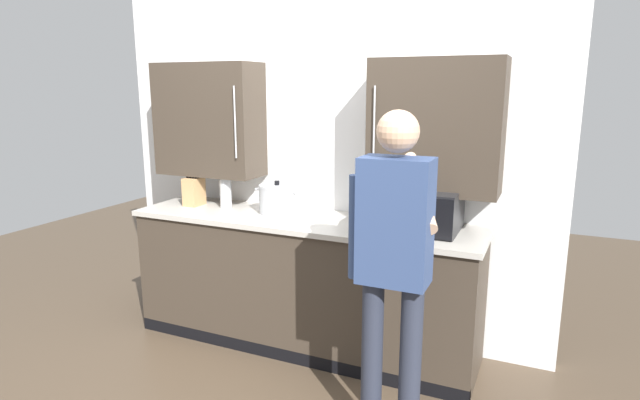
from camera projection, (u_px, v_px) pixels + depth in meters
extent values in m
plane|color=#4C3D2D|center=(251.00, 395.00, 3.11)|extent=(9.30, 9.30, 0.00)
cube|color=white|center=(324.00, 140.00, 3.77)|extent=(3.32, 0.10, 2.86)
cube|color=#3D3328|center=(209.00, 120.00, 3.89)|extent=(0.80, 0.32, 0.83)
cylinder|color=#B7BABF|center=(235.00, 122.00, 3.60)|extent=(0.01, 0.01, 0.50)
cube|color=#3D3328|center=(436.00, 127.00, 3.21)|extent=(0.80, 0.32, 0.83)
cylinder|color=#B7BABF|center=(374.00, 127.00, 3.20)|extent=(0.01, 0.01, 0.50)
cube|color=#3D3328|center=(303.00, 284.00, 3.66)|extent=(2.41, 0.59, 0.89)
cube|color=#BCB7AD|center=(303.00, 221.00, 3.56)|extent=(2.45, 0.63, 0.03)
cube|color=black|center=(286.00, 354.00, 3.50)|extent=(2.41, 0.04, 0.09)
cube|color=black|center=(415.00, 209.00, 3.26)|extent=(0.55, 0.40, 0.26)
cube|color=beige|center=(403.00, 208.00, 3.29)|extent=(0.35, 0.34, 0.21)
cube|color=black|center=(440.00, 219.00, 3.00)|extent=(0.15, 0.01, 0.24)
cube|color=black|center=(360.00, 219.00, 3.00)|extent=(0.12, 0.39, 0.24)
cylinder|color=#B7BABF|center=(226.00, 190.00, 3.85)|extent=(0.09, 0.09, 0.26)
cylinder|color=#B7BABF|center=(225.00, 171.00, 3.82)|extent=(0.09, 0.09, 0.03)
cube|color=tan|center=(194.00, 192.00, 3.93)|extent=(0.11, 0.15, 0.21)
cylinder|color=black|center=(187.00, 173.00, 3.89)|extent=(0.02, 0.02, 0.08)
cylinder|color=black|center=(190.00, 175.00, 3.89)|extent=(0.02, 0.02, 0.05)
cylinder|color=black|center=(192.00, 173.00, 3.87)|extent=(0.02, 0.02, 0.08)
cylinder|color=black|center=(195.00, 173.00, 3.86)|extent=(0.02, 0.02, 0.08)
cylinder|color=#B7BABF|center=(277.00, 200.00, 3.69)|extent=(0.25, 0.25, 0.19)
cylinder|color=#B7BABF|center=(277.00, 186.00, 3.66)|extent=(0.26, 0.26, 0.02)
cylinder|color=black|center=(277.00, 183.00, 3.66)|extent=(0.04, 0.04, 0.03)
cylinder|color=#B7BABF|center=(258.00, 189.00, 3.73)|extent=(0.05, 0.02, 0.02)
cylinder|color=#B7BABF|center=(296.00, 193.00, 3.61)|extent=(0.05, 0.02, 0.02)
cylinder|color=#282D3D|center=(372.00, 359.00, 2.68)|extent=(0.11, 0.11, 0.87)
cylinder|color=#282D3D|center=(410.00, 367.00, 2.60)|extent=(0.11, 0.11, 0.87)
cube|color=#334775|center=(395.00, 221.00, 2.48)|extent=(0.34, 0.20, 0.61)
sphere|color=#DBAD89|center=(398.00, 131.00, 2.39)|extent=(0.20, 0.20, 0.20)
cylinder|color=#DBAD89|center=(419.00, 190.00, 2.65)|extent=(0.31, 0.53, 0.33)
cylinder|color=#334775|center=(356.00, 227.00, 2.57)|extent=(0.07, 0.07, 0.52)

